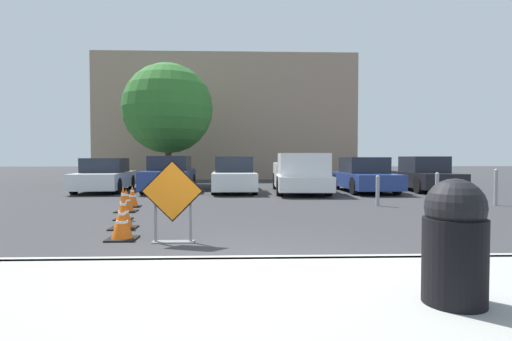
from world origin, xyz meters
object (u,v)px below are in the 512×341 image
(road_closed_sign, at_px, (173,198))
(parked_car_nearest, at_px, (105,176))
(parked_car_third, at_px, (234,176))
(traffic_cone_third, at_px, (123,203))
(pickup_truck, at_px, (300,175))
(traffic_cone_fourth, at_px, (126,201))
(traffic_cone_nearest, at_px, (122,223))
(traffic_cone_second, at_px, (123,213))
(bollard_third, at_px, (496,186))
(bollard_nearest, at_px, (378,190))
(parked_car_fourth, at_px, (364,176))
(parked_car_second, at_px, (170,175))
(bollard_second, at_px, (437,188))
(trash_bin, at_px, (455,241))
(traffic_cone_fifth, at_px, (132,196))
(parked_car_fifth, at_px, (424,175))

(road_closed_sign, bearing_deg, parked_car_nearest, 114.15)
(parked_car_third, bearing_deg, traffic_cone_third, 70.09)
(pickup_truck, bearing_deg, traffic_cone_fourth, 47.29)
(traffic_cone_nearest, bearing_deg, traffic_cone_second, 105.32)
(parked_car_nearest, relative_size, bollard_third, 3.86)
(road_closed_sign, relative_size, parked_car_third, 0.31)
(road_closed_sign, distance_m, parked_car_nearest, 11.36)
(traffic_cone_second, bearing_deg, bollard_nearest, 28.92)
(traffic_cone_third, bearing_deg, pickup_truck, 52.97)
(traffic_cone_nearest, xyz_separation_m, traffic_cone_third, (-0.65, 2.27, 0.09))
(traffic_cone_third, height_order, parked_car_fourth, parked_car_fourth)
(bollard_third, bearing_deg, parked_car_second, 153.22)
(parked_car_fourth, distance_m, bollard_third, 5.47)
(pickup_truck, distance_m, bollard_second, 5.63)
(parked_car_nearest, height_order, pickup_truck, pickup_truck)
(traffic_cone_second, bearing_deg, trash_bin, -47.27)
(trash_bin, height_order, bollard_third, trash_bin)
(bollard_second, bearing_deg, parked_car_second, 148.75)
(traffic_cone_fourth, xyz_separation_m, bollard_nearest, (7.12, 1.04, 0.19))
(traffic_cone_fifth, xyz_separation_m, bollard_nearest, (7.25, -0.02, 0.18))
(traffic_cone_fourth, relative_size, traffic_cone_fifth, 0.96)
(traffic_cone_fifth, distance_m, bollard_second, 9.05)
(parked_car_nearest, distance_m, bollard_second, 12.85)
(traffic_cone_second, xyz_separation_m, parked_car_second, (-0.67, 8.98, 0.36))
(parked_car_fourth, height_order, bollard_second, parked_car_fourth)
(traffic_cone_fourth, xyz_separation_m, trash_bin, (4.98, -7.20, 0.41))
(parked_car_fourth, relative_size, bollard_third, 3.96)
(traffic_cone_nearest, bearing_deg, parked_car_fifth, 44.70)
(traffic_cone_fourth, bearing_deg, parked_car_fifth, 29.81)
(parked_car_fifth, height_order, bollard_second, parked_car_fifth)
(pickup_truck, bearing_deg, traffic_cone_fifth, 40.52)
(road_closed_sign, bearing_deg, traffic_cone_nearest, 161.74)
(trash_bin, distance_m, bollard_second, 9.13)
(parked_car_fifth, bearing_deg, road_closed_sign, 50.68)
(traffic_cone_nearest, xyz_separation_m, traffic_cone_second, (-0.30, 1.09, 0.03))
(traffic_cone_nearest, height_order, parked_car_second, parked_car_second)
(traffic_cone_second, height_order, parked_car_third, parked_car_third)
(traffic_cone_second, distance_m, parked_car_third, 8.94)
(bollard_nearest, relative_size, bollard_third, 0.83)
(traffic_cone_fourth, bearing_deg, parked_car_third, 66.08)
(bollard_third, bearing_deg, bollard_second, 180.00)
(pickup_truck, distance_m, bollard_third, 6.89)
(parked_car_second, distance_m, pickup_truck, 5.55)
(traffic_cone_nearest, relative_size, parked_car_fourth, 0.14)
(road_closed_sign, relative_size, parked_car_fourth, 0.32)
(trash_bin, bearing_deg, traffic_cone_second, 132.73)
(traffic_cone_third, bearing_deg, parked_car_fifth, 35.59)
(traffic_cone_fourth, bearing_deg, parked_car_fourth, 35.71)
(traffic_cone_fifth, xyz_separation_m, parked_car_second, (0.12, 5.39, 0.39))
(traffic_cone_fourth, height_order, parked_car_second, parked_car_second)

